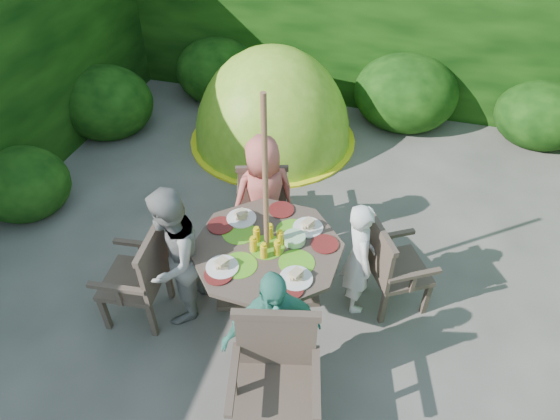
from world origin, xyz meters
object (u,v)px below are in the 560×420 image
(parasol_pole, at_px, (266,218))
(garden_chair_back, at_px, (263,193))
(child_front, at_px, (272,336))
(dome_tent, at_px, (273,140))
(child_right, at_px, (359,258))
(garden_chair_right, at_px, (391,266))
(child_back, at_px, (264,197))
(patio_table, at_px, (268,257))
(garden_chair_left, at_px, (141,276))
(child_left, at_px, (173,258))
(garden_chair_front, at_px, (275,378))

(parasol_pole, relative_size, garden_chair_back, 2.52)
(garden_chair_back, distance_m, child_front, 1.91)
(garden_chair_back, distance_m, dome_tent, 1.81)
(garden_chair_back, relative_size, child_right, 0.74)
(child_right, bearing_deg, garden_chair_right, -96.00)
(garden_chair_right, distance_m, child_back, 1.38)
(patio_table, height_order, garden_chair_left, garden_chair_left)
(parasol_pole, relative_size, child_left, 1.60)
(garden_chair_right, xyz_separation_m, garden_chair_front, (-0.67, -1.38, 0.06))
(garden_chair_left, xyz_separation_m, garden_chair_back, (0.66, 1.42, -0.04))
(parasol_pole, xyz_separation_m, garden_chair_back, (-0.37, 1.04, -0.63))
(garden_chair_right, relative_size, dome_tent, 0.35)
(garden_chair_back, bearing_deg, garden_chair_right, 136.36)
(patio_table, relative_size, child_front, 1.30)
(garden_chair_front, xyz_separation_m, dome_tent, (-1.15, 3.76, -0.55))
(parasol_pole, relative_size, garden_chair_left, 2.34)
(parasol_pole, relative_size, garden_chair_front, 2.13)
(patio_table, bearing_deg, garden_chair_back, 109.80)
(garden_chair_right, height_order, dome_tent, dome_tent)
(child_left, bearing_deg, parasol_pole, 104.87)
(parasol_pole, relative_size, dome_tent, 0.86)
(garden_chair_left, height_order, dome_tent, dome_tent)
(child_front, bearing_deg, patio_table, 77.08)
(child_left, bearing_deg, child_front, 59.87)
(child_back, distance_m, dome_tent, 2.15)
(garden_chair_left, height_order, garden_chair_front, garden_chair_front)
(child_front, bearing_deg, child_left, 122.40)
(parasol_pole, distance_m, child_back, 0.91)
(garden_chair_back, bearing_deg, child_left, 55.86)
(child_left, bearing_deg, child_back, 149.87)
(garden_chair_front, bearing_deg, child_right, 60.00)
(garden_chair_front, height_order, child_left, child_left)
(garden_chair_back, height_order, child_back, child_back)
(child_left, xyz_separation_m, dome_tent, (-0.02, 3.01, -0.69))
(parasol_pole, xyz_separation_m, dome_tent, (-0.77, 2.74, -1.10))
(child_right, bearing_deg, child_front, 131.97)
(patio_table, height_order, child_front, child_front)
(patio_table, relative_size, child_back, 1.27)
(garden_chair_left, distance_m, child_left, 0.35)
(garden_chair_back, height_order, child_front, child_front)
(patio_table, xyz_separation_m, child_back, (-0.27, 0.75, 0.02))
(garden_chair_right, distance_m, child_front, 1.36)
(patio_table, distance_m, child_left, 0.81)
(patio_table, height_order, child_left, child_left)
(child_right, height_order, dome_tent, dome_tent)
(garden_chair_left, xyz_separation_m, child_right, (1.78, 0.65, 0.08))
(patio_table, xyz_separation_m, garden_chair_front, (0.37, -1.03, -0.10))
(child_left, distance_m, child_back, 1.13)
(garden_chair_right, distance_m, garden_chair_left, 2.20)
(child_left, xyz_separation_m, child_back, (0.49, 1.02, -0.02))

